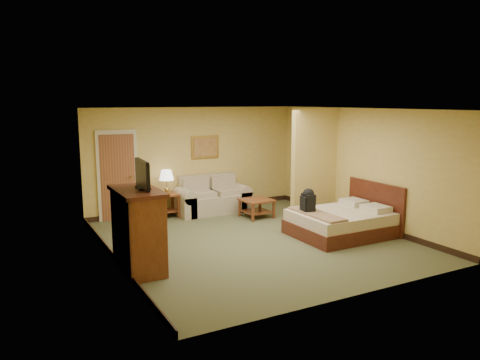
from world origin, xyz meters
TOP-DOWN VIEW (x-y plane):
  - floor at (0.00, 0.00)m, footprint 6.00×6.00m
  - ceiling at (0.00, 0.00)m, footprint 6.00×6.00m
  - back_wall at (0.00, 3.00)m, footprint 5.50×0.02m
  - left_wall at (-2.75, 0.00)m, footprint 0.02×6.00m
  - right_wall at (2.75, 0.00)m, footprint 0.02×6.00m
  - partition at (2.15, 0.93)m, footprint 1.20×0.15m
  - door at (-1.95, 2.96)m, footprint 0.94×0.16m
  - baseboard at (0.00, 2.99)m, footprint 5.50×0.02m
  - loveseat at (0.28, 2.58)m, footprint 1.82×0.85m
  - side_table at (-0.87, 2.65)m, footprint 0.52×0.52m
  - table_lamp at (-0.87, 2.65)m, footprint 0.34×0.34m
  - coffee_table at (0.99, 1.61)m, footprint 0.73×0.73m
  - wall_picture at (0.28, 2.97)m, footprint 0.75×0.04m
  - dresser at (-2.48, -0.53)m, footprint 0.67×1.27m
  - tv at (-2.38, -0.53)m, footprint 0.21×0.77m
  - bed at (1.82, -0.53)m, footprint 1.94×1.61m
  - backpack at (1.11, -0.29)m, footprint 0.23×0.31m

SIDE VIEW (x-z plane):
  - floor at x=0.00m, z-range 0.00..0.00m
  - baseboard at x=0.00m, z-range 0.00..0.12m
  - bed at x=1.82m, z-range -0.24..0.81m
  - loveseat at x=0.28m, z-range -0.16..0.76m
  - coffee_table at x=0.99m, z-range 0.10..0.54m
  - side_table at x=-0.87m, z-range 0.09..0.66m
  - dresser at x=-2.48m, z-range 0.01..1.36m
  - backpack at x=1.11m, z-range 0.52..1.03m
  - table_lamp at x=-0.87m, z-range 0.72..1.29m
  - door at x=-1.95m, z-range -0.02..2.08m
  - back_wall at x=0.00m, z-range 0.00..2.60m
  - left_wall at x=-2.75m, z-range 0.00..2.60m
  - right_wall at x=2.75m, z-range 0.00..2.60m
  - partition at x=2.15m, z-range 0.00..2.60m
  - tv at x=-2.38m, z-range 1.34..1.81m
  - wall_picture at x=0.28m, z-range 1.31..1.89m
  - ceiling at x=0.00m, z-range 2.60..2.60m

